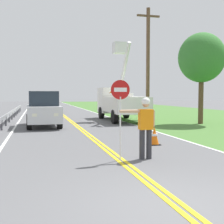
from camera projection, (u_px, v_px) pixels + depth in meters
ground_plane at (180, 207)px, 5.04m from camera, size 160.00×160.00×0.00m
grass_verge_right at (193, 115)px, 27.24m from camera, size 16.00×110.00×0.01m
centerline_yellow_left at (65, 118)px, 24.36m from camera, size 0.11×110.00×0.01m
centerline_yellow_right at (67, 118)px, 24.41m from camera, size 0.11×110.00×0.01m
edge_line_right at (109, 117)px, 25.27m from camera, size 0.12×110.00×0.01m
edge_line_left at (21, 119)px, 23.50m from camera, size 0.12×110.00×0.01m
flagger_worker at (145, 124)px, 8.72m from camera, size 1.09×0.25×1.83m
stop_sign_paddle at (120, 102)px, 8.49m from camera, size 0.56×0.04×2.33m
utility_bucket_truck at (120, 101)px, 22.03m from camera, size 2.71×6.82×5.77m
oncoming_suv_nearest at (43, 109)px, 17.62m from camera, size 2.03×4.66×2.10m
utility_pole_near at (148, 62)px, 22.58m from camera, size 1.80×0.28×8.47m
traffic_cone_lead at (154, 136)px, 11.22m from camera, size 0.40×0.40×0.70m
guardrail_left_shoulder at (7, 116)px, 19.14m from camera, size 0.10×32.00×0.71m
roadside_tree_verge at (202, 58)px, 19.11m from camera, size 3.00×3.00×5.90m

